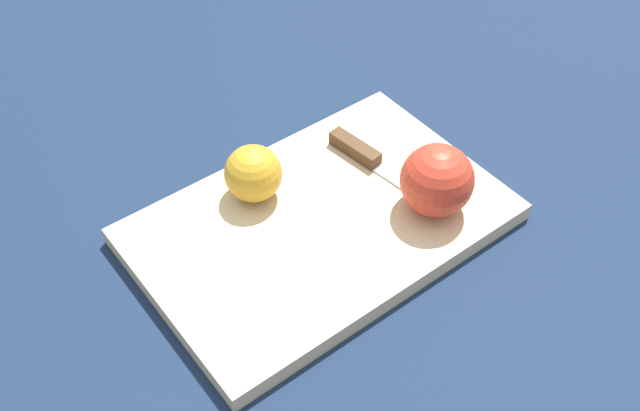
{
  "coord_description": "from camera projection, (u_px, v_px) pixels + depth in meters",
  "views": [
    {
      "loc": [
        -0.32,
        -0.51,
        0.67
      ],
      "look_at": [
        0.0,
        0.0,
        0.04
      ],
      "focal_mm": 42.0,
      "sensor_mm": 36.0,
      "label": 1
    }
  ],
  "objects": [
    {
      "name": "ground_plane",
      "position": [
        320.0,
        230.0,
        0.9
      ],
      "size": [
        4.0,
        4.0,
        0.0
      ],
      "primitive_type": "plane",
      "color": "#14233D"
    },
    {
      "name": "apple_half_right",
      "position": [
        437.0,
        180.0,
        0.87
      ],
      "size": [
        0.09,
        0.09,
        0.09
      ],
      "rotation": [
        0.0,
        0.0,
        3.85
      ],
      "color": "red",
      "rests_on": "cutting_board"
    },
    {
      "name": "knife",
      "position": [
        362.0,
        153.0,
        0.95
      ],
      "size": [
        0.06,
        0.17,
        0.02
      ],
      "rotation": [
        0.0,
        0.0,
        -1.34
      ],
      "color": "silver",
      "rests_on": "cutting_board"
    },
    {
      "name": "apple_half_left",
      "position": [
        253.0,
        173.0,
        0.89
      ],
      "size": [
        0.07,
        0.07,
        0.07
      ],
      "rotation": [
        0.0,
        0.0,
        2.16
      ],
      "color": "gold",
      "rests_on": "cutting_board"
    },
    {
      "name": "cutting_board",
      "position": [
        320.0,
        224.0,
        0.89
      ],
      "size": [
        0.45,
        0.32,
        0.02
      ],
      "color": "#D1B789",
      "rests_on": "ground_plane"
    }
  ]
}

